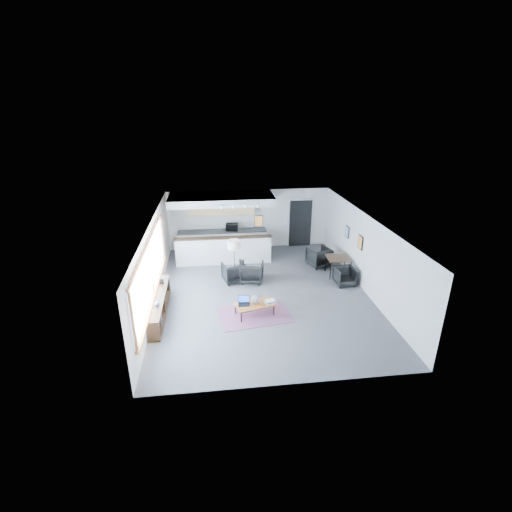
{
  "coord_description": "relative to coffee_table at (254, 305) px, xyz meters",
  "views": [
    {
      "loc": [
        -1.59,
        -11.13,
        5.97
      ],
      "look_at": [
        -0.18,
        0.4,
        1.22
      ],
      "focal_mm": 26.0,
      "sensor_mm": 36.0,
      "label": 1
    }
  ],
  "objects": [
    {
      "name": "laptop",
      "position": [
        -0.32,
        0.06,
        0.1
      ],
      "size": [
        0.36,
        0.3,
        0.25
      ],
      "rotation": [
        0.0,
        0.0,
        -0.07
      ],
      "color": "black",
      "rests_on": "coffee_table"
    },
    {
      "name": "window",
      "position": [
        -3.02,
        0.46,
        1.11
      ],
      "size": [
        0.1,
        5.95,
        1.66
      ],
      "color": "#8CBFFF",
      "rests_on": "room"
    },
    {
      "name": "track_light",
      "position": [
        -0.15,
        3.56,
        2.18
      ],
      "size": [
        1.6,
        0.07,
        0.15
      ],
      "color": "silver",
      "rests_on": "room"
    },
    {
      "name": "wall_art_lower",
      "position": [
        3.91,
        1.76,
        1.2
      ],
      "size": [
        0.03,
        0.38,
        0.48
      ],
      "color": "black",
      "rests_on": "room"
    },
    {
      "name": "console",
      "position": [
        -2.86,
        0.31,
        -0.02
      ],
      "size": [
        0.35,
        3.0,
        0.8
      ],
      "color": "#311F11",
      "rests_on": "floor"
    },
    {
      "name": "doorway",
      "position": [
        2.74,
        5.78,
        0.73
      ],
      "size": [
        1.1,
        0.12,
        2.15
      ],
      "color": "black",
      "rests_on": "room"
    },
    {
      "name": "dining_chair_near",
      "position": [
        3.44,
        1.67,
        -0.05
      ],
      "size": [
        0.62,
        0.59,
        0.6
      ],
      "primitive_type": "imported",
      "rotation": [
        0.0,
        0.0,
        0.08
      ],
      "color": "black",
      "rests_on": "floor"
    },
    {
      "name": "kitchenette",
      "position": [
        -0.76,
        5.07,
        1.03
      ],
      "size": [
        4.2,
        1.96,
        2.6
      ],
      "color": "white",
      "rests_on": "floor"
    },
    {
      "name": "ceramic_pot",
      "position": [
        0.04,
        0.02,
        0.17
      ],
      "size": [
        0.28,
        0.28,
        0.28
      ],
      "rotation": [
        0.0,
        0.0,
        -0.33
      ],
      "color": "gray",
      "rests_on": "coffee_table"
    },
    {
      "name": "microwave",
      "position": [
        -0.33,
        5.51,
        0.76
      ],
      "size": [
        0.56,
        0.35,
        0.36
      ],
      "primitive_type": "imported",
      "rotation": [
        0.0,
        0.0,
        -0.11
      ],
      "color": "black",
      "rests_on": "kitchenette"
    },
    {
      "name": "floor_lamp",
      "position": [
        -0.44,
        2.35,
        1.04
      ],
      "size": [
        0.49,
        0.49,
        1.6
      ],
      "rotation": [
        0.0,
        0.0,
        0.06
      ],
      "color": "black",
      "rests_on": "floor"
    },
    {
      "name": "dining_chair_far",
      "position": [
        2.98,
        3.4,
        0.0
      ],
      "size": [
        0.84,
        0.82,
        0.7
      ],
      "primitive_type": "imported",
      "rotation": [
        0.0,
        0.0,
        3.45
      ],
      "color": "black",
      "rests_on": "floor"
    },
    {
      "name": "armchair_right",
      "position": [
        0.18,
        2.32,
        0.05
      ],
      "size": [
        0.92,
        0.89,
        0.8
      ],
      "primitive_type": "imported",
      "rotation": [
        0.0,
        0.0,
        2.9
      ],
      "color": "black",
      "rests_on": "floor"
    },
    {
      "name": "kilim_rug",
      "position": [
        0.0,
        -0.0,
        -0.34
      ],
      "size": [
        2.28,
        1.71,
        0.01
      ],
      "rotation": [
        0.0,
        0.0,
        0.14
      ],
      "color": "#5D324B",
      "rests_on": "floor"
    },
    {
      "name": "wall_art_upper",
      "position": [
        3.91,
        3.06,
        1.15
      ],
      "size": [
        0.03,
        0.34,
        0.44
      ],
      "color": "black",
      "rests_on": "room"
    },
    {
      "name": "coffee_table",
      "position": [
        0.0,
        0.0,
        0.0
      ],
      "size": [
        1.27,
        0.9,
        0.37
      ],
      "rotation": [
        0.0,
        0.0,
        0.27
      ],
      "color": "brown",
      "rests_on": "floor"
    },
    {
      "name": "room",
      "position": [
        0.44,
        1.36,
        0.95
      ],
      "size": [
        7.02,
        9.02,
        2.62
      ],
      "color": "#47474A",
      "rests_on": "ground"
    },
    {
      "name": "book_stack",
      "position": [
        0.49,
        0.01,
        0.07
      ],
      "size": [
        0.37,
        0.32,
        0.1
      ],
      "rotation": [
        0.0,
        0.0,
        0.2
      ],
      "color": "silver",
      "rests_on": "coffee_table"
    },
    {
      "name": "armchair_left",
      "position": [
        -0.46,
        2.39,
        0.05
      ],
      "size": [
        0.91,
        0.88,
        0.78
      ],
      "primitive_type": "imported",
      "rotation": [
        0.0,
        0.0,
        3.38
      ],
      "color": "black",
      "rests_on": "floor"
    },
    {
      "name": "dining_table",
      "position": [
        3.44,
        2.48,
        0.3
      ],
      "size": [
        0.88,
        0.88,
        0.71
      ],
      "rotation": [
        0.0,
        0.0,
        -0.05
      ],
      "color": "#311F11",
      "rests_on": "floor"
    },
    {
      "name": "coaster",
      "position": [
        0.1,
        -0.18,
        0.03
      ],
      "size": [
        0.13,
        0.13,
        0.01
      ],
      "rotation": [
        0.0,
        0.0,
        0.37
      ],
      "color": "#E5590C",
      "rests_on": "coffee_table"
    }
  ]
}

